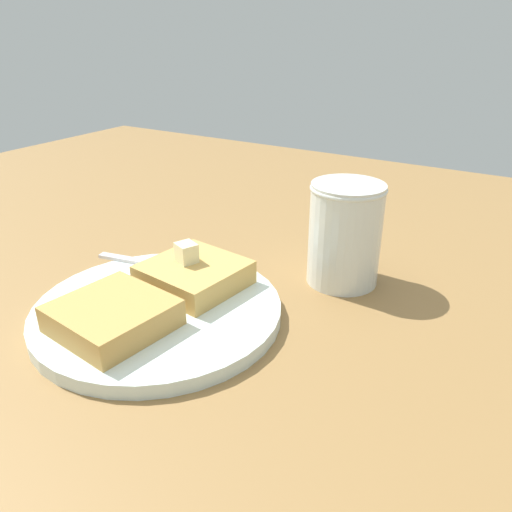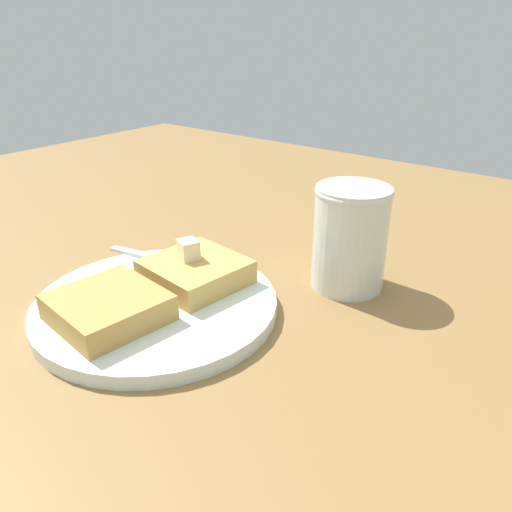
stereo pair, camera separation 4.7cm
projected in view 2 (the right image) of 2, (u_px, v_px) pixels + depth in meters
table_surface at (132, 289)px, 52.45cm from camera, size 128.21×128.21×1.92cm
plate at (156, 304)px, 46.28cm from camera, size 22.40×22.40×1.31cm
toast_slice_left at (196, 271)px, 48.61cm from camera, size 9.46×9.62×2.32cm
toast_slice_middle at (108, 307)px, 42.50cm from camera, size 9.46×9.62×2.32cm
butter_pat_primary at (188, 250)px, 48.20cm from camera, size 2.30×2.40×1.89cm
fork at (180, 264)px, 52.41cm from camera, size 4.55×15.97×0.36cm
syrup_jar at (350, 242)px, 49.29cm from camera, size 7.48×7.48×10.45cm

